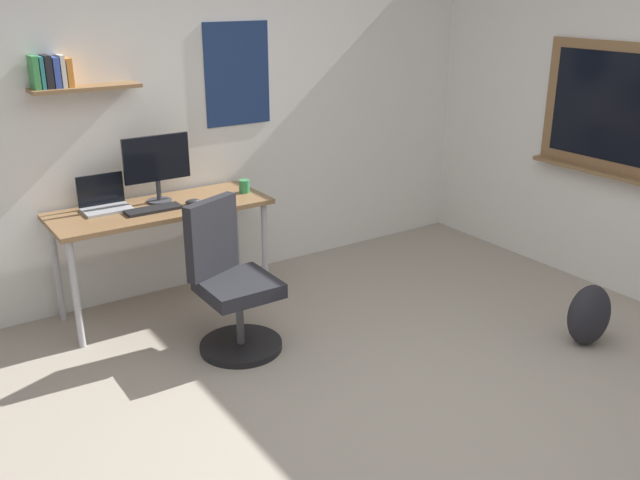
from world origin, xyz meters
TOP-DOWN VIEW (x-y plane):
  - ground_plane at (0.00, 0.00)m, footprint 5.20×5.20m
  - wall_back at (-0.01, 2.45)m, footprint 5.00×0.30m
  - desk at (-0.50, 2.08)m, footprint 1.46×0.58m
  - office_chair at (-0.36, 1.33)m, footprint 0.53×0.55m
  - laptop at (-0.83, 2.22)m, footprint 0.31×0.21m
  - monitor_primary at (-0.46, 2.17)m, footprint 0.46×0.17m
  - keyboard at (-0.57, 2.01)m, footprint 0.37×0.13m
  - computer_mouse at (-0.29, 2.01)m, footprint 0.10×0.06m
  - coffee_mug at (0.14, 2.06)m, footprint 0.08×0.08m
  - backpack at (1.54, 0.10)m, footprint 0.32×0.22m

SIDE VIEW (x-z plane):
  - ground_plane at x=0.00m, z-range 0.00..0.00m
  - backpack at x=1.54m, z-range 0.00..0.40m
  - office_chair at x=-0.36m, z-range -0.07..0.88m
  - desk at x=-0.50m, z-range 0.30..1.06m
  - keyboard at x=-0.57m, z-range 0.76..0.78m
  - computer_mouse at x=-0.29m, z-range 0.76..0.79m
  - coffee_mug at x=0.14m, z-range 0.76..0.85m
  - laptop at x=-0.83m, z-range 0.70..0.93m
  - monitor_primary at x=-0.46m, z-range 0.80..1.26m
  - wall_back at x=-0.01m, z-range 0.00..2.60m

